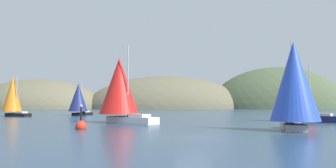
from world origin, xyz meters
The scene contains 10 objects.
ground_plane centered at (0.00, 0.00, 0.00)m, with size 360.00×360.00×0.00m, color #2D4760.
headland_right centered at (60.00, 135.00, 0.00)m, with size 66.94×44.00×40.58m, color #4C5B3D.
headland_center centered at (5.00, 135.00, 0.00)m, with size 76.99×44.00×31.26m, color #6B664C.
headland_left centered at (-55.00, 135.00, 0.00)m, with size 60.79×44.00×27.75m, color #6B664C.
sailboat_red_spinnaker centered at (-7.06, 19.34, 4.55)m, with size 8.84×8.61×10.02m.
sailboat_blue_spinnaker centered at (9.97, 5.41, 4.34)m, with size 5.53×8.24×8.56m.
sailboat_orange_sail centered at (-29.87, 42.24, 4.16)m, with size 6.84×5.60×8.12m.
sailboat_navy_sail centered at (-17.95, 45.84, 3.56)m, with size 5.01×7.15×7.16m.
sailboat_crimson_sail centered at (17.83, 20.81, 4.10)m, with size 7.28×7.34×7.92m.
channel_buoy centered at (-9.87, 8.68, 0.37)m, with size 1.10×1.10×2.64m.
Camera 1 is at (-3.27, -24.01, 2.50)m, focal length 35.35 mm.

